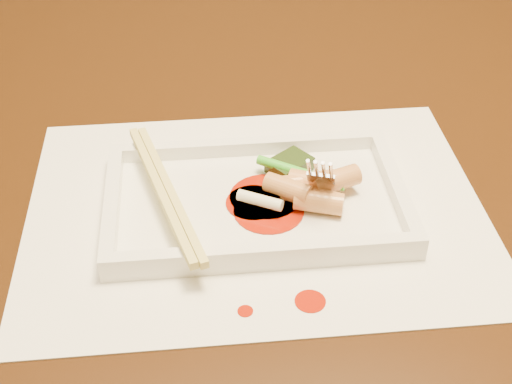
{
  "coord_description": "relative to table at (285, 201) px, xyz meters",
  "views": [
    {
      "loc": [
        -0.09,
        -0.61,
        1.15
      ],
      "look_at": [
        -0.05,
        -0.13,
        0.77
      ],
      "focal_mm": 50.0,
      "sensor_mm": 36.0,
      "label": 1
    }
  ],
  "objects": [
    {
      "name": "sauce_blob_1",
      "position": [
        -0.04,
        -0.13,
        0.11
      ],
      "size": [
        0.06,
        0.06,
        0.0
      ],
      "primitive_type": "cylinder",
      "color": "#A31804",
      "rests_on": "plate_base"
    },
    {
      "name": "rice_cake_1",
      "position": [
        0.0,
        -0.12,
        0.12
      ],
      "size": [
        0.04,
        0.03,
        0.02
      ],
      "primitive_type": "cylinder",
      "rotation": [
        1.57,
        0.0,
        1.15
      ],
      "color": "tan",
      "rests_on": "plate_base"
    },
    {
      "name": "plate_rim_near",
      "position": [
        -0.05,
        -0.21,
        0.12
      ],
      "size": [
        0.26,
        0.01,
        0.01
      ],
      "primitive_type": "cube",
      "color": "white",
      "rests_on": "plate_base"
    },
    {
      "name": "fork",
      "position": [
        0.02,
        -0.11,
        0.18
      ],
      "size": [
        0.09,
        0.1,
        0.14
      ],
      "primitive_type": null,
      "color": "silver",
      "rests_on": "plate_base"
    },
    {
      "name": "plate_base",
      "position": [
        -0.05,
        -0.13,
        0.11
      ],
      "size": [
        0.26,
        0.16,
        0.01
      ],
      "primitive_type": "cube",
      "color": "white",
      "rests_on": "placemat"
    },
    {
      "name": "table",
      "position": [
        0.0,
        0.0,
        0.0
      ],
      "size": [
        1.4,
        0.9,
        0.75
      ],
      "color": "black",
      "rests_on": "ground"
    },
    {
      "name": "plate_rim_far",
      "position": [
        -0.05,
        -0.06,
        0.12
      ],
      "size": [
        0.26,
        0.01,
        0.01
      ],
      "primitive_type": "cube",
      "color": "white",
      "rests_on": "plate_base"
    },
    {
      "name": "rice_cake_2",
      "position": [
        -0.02,
        -0.14,
        0.13
      ],
      "size": [
        0.04,
        0.04,
        0.02
      ],
      "primitive_type": "cylinder",
      "rotation": [
        1.57,
        0.0,
        0.97
      ],
      "color": "tan",
      "rests_on": "plate_base"
    },
    {
      "name": "sauce_blob_2",
      "position": [
        -0.05,
        -0.13,
        0.11
      ],
      "size": [
        0.05,
        0.05,
        0.0
      ],
      "primitive_type": "cylinder",
      "color": "#A31804",
      "rests_on": "plate_base"
    },
    {
      "name": "plate_rim_right",
      "position": [
        0.08,
        -0.13,
        0.12
      ],
      "size": [
        0.01,
        0.14,
        0.01
      ],
      "primitive_type": "cube",
      "color": "white",
      "rests_on": "plate_base"
    },
    {
      "name": "rice_cake_5",
      "position": [
        0.02,
        -0.13,
        0.13
      ],
      "size": [
        0.05,
        0.03,
        0.02
      ],
      "primitive_type": "cylinder",
      "rotation": [
        1.57,
        0.0,
        1.92
      ],
      "color": "tan",
      "rests_on": "plate_base"
    },
    {
      "name": "rice_cake_3",
      "position": [
        0.01,
        -0.15,
        0.12
      ],
      "size": [
        0.05,
        0.03,
        0.02
      ],
      "primitive_type": "cylinder",
      "rotation": [
        1.57,
        0.0,
        1.26
      ],
      "color": "tan",
      "rests_on": "plate_base"
    },
    {
      "name": "plate_rim_left",
      "position": [
        -0.17,
        -0.13,
        0.12
      ],
      "size": [
        0.01,
        0.14,
        0.01
      ],
      "primitive_type": "cube",
      "color": "white",
      "rests_on": "plate_base"
    },
    {
      "name": "scallion_white",
      "position": [
        -0.04,
        -0.15,
        0.12
      ],
      "size": [
        0.04,
        0.03,
        0.01
      ],
      "primitive_type": "cylinder",
      "rotation": [
        1.57,
        0.0,
        1.08
      ],
      "color": "#EAEACC",
      "rests_on": "plate_base"
    },
    {
      "name": "placemat",
      "position": [
        -0.05,
        -0.13,
        0.1
      ],
      "size": [
        0.4,
        0.3,
        0.0
      ],
      "primitive_type": "cube",
      "color": "white",
      "rests_on": "table"
    },
    {
      "name": "scallion_green",
      "position": [
        -0.0,
        -0.11,
        0.12
      ],
      "size": [
        0.08,
        0.05,
        0.01
      ],
      "primitive_type": "cylinder",
      "rotation": [
        1.57,
        0.0,
        0.99
      ],
      "color": "green",
      "rests_on": "plate_base"
    },
    {
      "name": "sauce_blob_0",
      "position": [
        -0.04,
        -0.15,
        0.11
      ],
      "size": [
        0.06,
        0.06,
        0.0
      ],
      "primitive_type": "cylinder",
      "color": "#A31804",
      "rests_on": "plate_base"
    },
    {
      "name": "veg_piece",
      "position": [
        -0.01,
        -0.09,
        0.12
      ],
      "size": [
        0.05,
        0.05,
        0.01
      ],
      "primitive_type": "cube",
      "rotation": [
        0.0,
        0.0,
        0.65
      ],
      "color": "black",
      "rests_on": "plate_base"
    },
    {
      "name": "rice_cake_0",
      "position": [
        0.0,
        -0.12,
        0.12
      ],
      "size": [
        0.05,
        0.02,
        0.02
      ],
      "primitive_type": "cylinder",
      "rotation": [
        1.57,
        0.0,
        1.68
      ],
      "color": "tan",
      "rests_on": "plate_base"
    },
    {
      "name": "rice_cake_4",
      "position": [
        0.0,
        -0.14,
        0.12
      ],
      "size": [
        0.05,
        0.04,
        0.02
      ],
      "primitive_type": "cylinder",
      "rotation": [
        1.57,
        0.0,
        1.09
      ],
      "color": "tan",
      "rests_on": "plate_base"
    },
    {
      "name": "sauce_splatter_a",
      "position": [
        -0.02,
        -0.25,
        0.1
      ],
      "size": [
        0.02,
        0.02,
        0.0
      ],
      "primitive_type": "cylinder",
      "color": "#A31804",
      "rests_on": "placemat"
    },
    {
      "name": "sauce_splatter_b",
      "position": [
        -0.07,
        -0.25,
        0.1
      ],
      "size": [
        0.01,
        0.01,
        0.0
      ],
      "primitive_type": "cylinder",
      "color": "#A31804",
      "rests_on": "placemat"
    },
    {
      "name": "chopstick_b",
      "position": [
        -0.12,
        -0.13,
        0.13
      ],
      "size": [
        0.06,
        0.19,
        0.01
      ],
      "primitive_type": "cube",
      "rotation": [
        0.0,
        0.0,
        0.27
      ],
      "color": "#D4C66A",
      "rests_on": "plate_rim_near"
    },
    {
      "name": "chopstick_a",
      "position": [
        -0.13,
        -0.13,
        0.13
      ],
      "size": [
        0.06,
        0.19,
        0.01
      ],
      "primitive_type": "cube",
      "rotation": [
        0.0,
        0.0,
        0.27
      ],
      "color": "#D4C66A",
      "rests_on": "plate_rim_near"
    }
  ]
}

